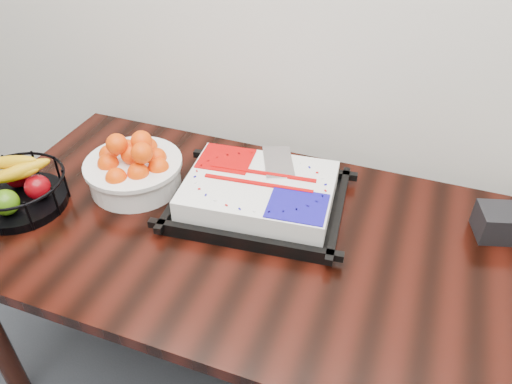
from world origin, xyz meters
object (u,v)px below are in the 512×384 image
(cake_tray, at_px, (260,195))
(napkin_box, at_px, (499,223))
(tangerine_bowl, at_px, (133,164))
(table, at_px, (265,256))
(fruit_basket, at_px, (16,188))

(cake_tray, bearing_deg, napkin_box, 10.00)
(tangerine_bowl, xyz_separation_m, napkin_box, (1.11, 0.16, -0.04))
(table, distance_m, tangerine_bowl, 0.52)
(cake_tray, relative_size, napkin_box, 4.43)
(cake_tray, xyz_separation_m, tangerine_bowl, (-0.42, -0.04, 0.04))
(napkin_box, bearing_deg, tangerine_bowl, -171.77)
(fruit_basket, bearing_deg, tangerine_bowl, 37.02)
(fruit_basket, height_order, napkin_box, fruit_basket)
(tangerine_bowl, distance_m, napkin_box, 1.12)
(napkin_box, bearing_deg, fruit_basket, -164.94)
(cake_tray, relative_size, tangerine_bowl, 1.75)
(table, distance_m, napkin_box, 0.68)
(tangerine_bowl, relative_size, fruit_basket, 1.04)
(cake_tray, relative_size, fruit_basket, 1.82)
(tangerine_bowl, relative_size, napkin_box, 2.53)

